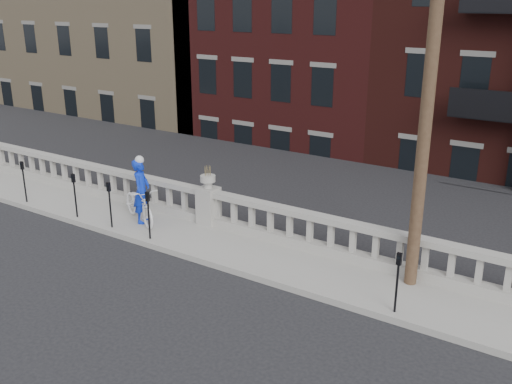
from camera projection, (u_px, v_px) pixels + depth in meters
ground at (108, 280)px, 13.73m from camera, size 120.00×120.00×0.00m
sidewalk at (188, 236)px, 16.08m from camera, size 32.00×2.20×0.15m
balustrade at (209, 207)px, 16.65m from camera, size 28.00×0.34×1.03m
planter_pedestal at (209, 201)px, 16.58m from camera, size 0.55×0.55×1.76m
lower_level at (433, 72)px, 30.79m from camera, size 80.00×44.00×20.80m
utility_pole at (432, 60)px, 11.65m from camera, size 1.60×0.28×10.00m
parking_meter_a at (24, 177)px, 18.29m from camera, size 0.10×0.09×1.36m
parking_meter_b at (75, 190)px, 17.01m from camera, size 0.10×0.09×1.36m
parking_meter_c at (110, 200)px, 16.23m from camera, size 0.10×0.09×1.36m
parking_meter_d at (148, 210)px, 15.45m from camera, size 0.10×0.09×1.36m
parking_meter_e at (398, 276)px, 11.79m from camera, size 0.10×0.09×1.36m
bicycle at (139, 204)px, 16.78m from camera, size 2.17×1.52×1.08m
cyclist at (141, 191)px, 16.62m from camera, size 0.70×0.82×1.91m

